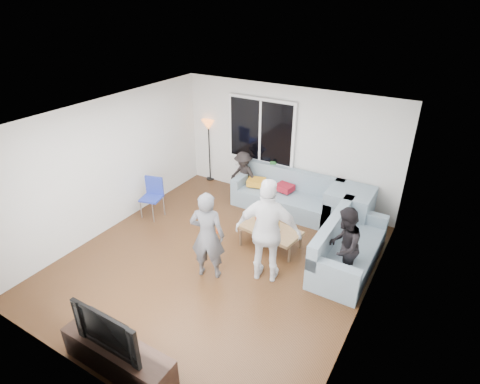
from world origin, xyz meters
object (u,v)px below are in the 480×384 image
Objects in this scene: sofa_right_section at (350,245)px; tv_console at (119,357)px; sofa_back_section at (286,193)px; spectator_right at (343,246)px; player_right at (268,232)px; coffee_table at (270,238)px; player_left at (207,236)px; side_chair at (151,199)px; television at (112,327)px; floor_lamp at (209,151)px; spectator_back at (243,175)px.

sofa_right_section reaches higher than tv_console.
spectator_right is at bearing -43.28° from sofa_back_section.
player_right is 1.23m from spectator_right.
coffee_table is 0.70× the size of player_left.
sofa_back_section is 2.67× the size of side_chair.
sofa_back_section is 4.78m from television.
coffee_table is at bearing -133.06° from player_left.
floor_lamp is at bearing 68.04° from sofa_right_section.
spectator_right is 3.62m from television.
tv_console is (0.99, -4.80, -0.34)m from spectator_back.
coffee_table is 1.48m from player_left.
television is at bearing -63.94° from spectator_back.
spectator_back is at bearing -18.97° from floor_lamp.
spectator_back reaches higher than coffee_table.
player_left reaches higher than side_chair.
player_right is 1.61× the size of spectator_back.
player_left is 1.15× the size of spectator_right.
side_chair is at bearing 125.80° from television.
sofa_back_section is at bearing 88.90° from tv_console.
player_right is at bearing -37.43° from spectator_back.
player_right reaches higher than coffee_table.
floor_lamp reaches higher than sofa_right_section.
sofa_right_section is 4.40m from floor_lamp.
floor_lamp is 1.15× the size of spectator_right.
player_right is (0.34, -0.82, 0.71)m from coffee_table.
player_right is (3.00, -0.53, 0.48)m from side_chair.
television is (-0.78, -2.55, -0.17)m from player_right.
sofa_back_section is 1.47× the size of player_left.
side_chair is at bearing -173.67° from coffee_table.
floor_lamp is at bearing 168.96° from sofa_back_section.
player_right reaches higher than sofa_right_section.
side_chair reaches higher than coffee_table.
coffee_table is at bearing -34.89° from floor_lamp.
player_left reaches higher than tv_console.
player_left is at bearing 92.60° from tv_console.
spectator_right is at bearing 59.23° from television.
sofa_right_section is at bearing 8.46° from coffee_table.
player_left is 2.84m from spectator_back.
coffee_table is at bearing -76.10° from sofa_back_section.
sofa_right_section reaches higher than coffee_table.
spectator_right reaches higher than side_chair.
player_right is at bearing -66.94° from spectator_right.
spectator_right is at bearing -14.04° from side_chair.
player_left reaches higher than spectator_right.
spectator_right reaches higher than coffee_table.
player_left is 1.52× the size of television.
television is at bearing -35.35° from spectator_right.
spectator_right is (4.07, 0.04, 0.25)m from side_chair.
sofa_back_section is 2.13m from sofa_right_section.
side_chair is 2.17m from floor_lamp.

